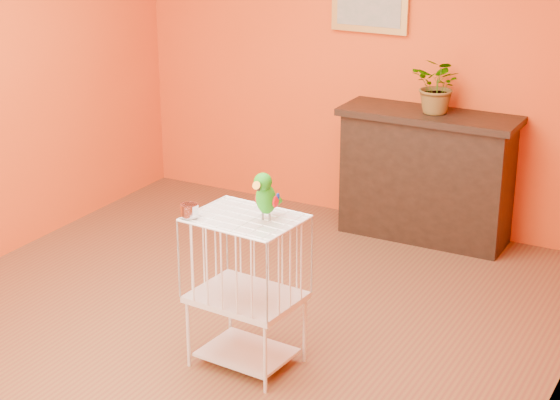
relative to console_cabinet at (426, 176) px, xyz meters
The scene contains 7 objects.
ground 2.16m from the console_cabinet, 106.25° to the right, with size 4.50×4.50×0.00m, color brown.
room_shell 2.37m from the console_cabinet, 106.25° to the right, with size 4.50×4.50×4.50m.
console_cabinet is the anchor object (origin of this frame).
potted_plant 0.66m from the console_cabinet, 13.74° to the left, with size 0.37×0.42×0.32m, color #26722D.
birdcage 2.33m from the console_cabinet, 95.40° to the right, with size 0.62×0.50×0.90m.
feed_cup 2.55m from the console_cabinet, 101.19° to the right, with size 0.10×0.10×0.07m, color silver.
parrot 2.36m from the console_cabinet, 92.50° to the right, with size 0.13×0.25×0.28m.
Camera 1 is at (2.79, -4.39, 2.74)m, focal length 60.00 mm.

